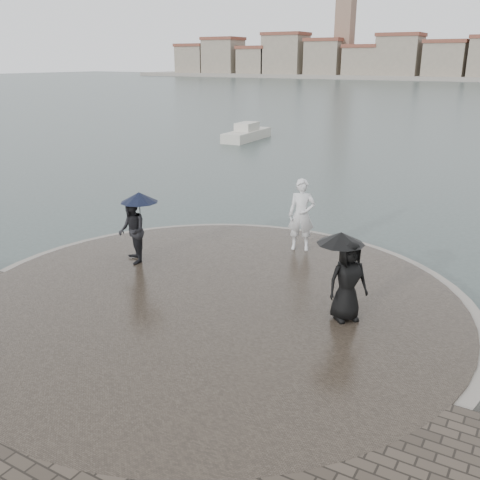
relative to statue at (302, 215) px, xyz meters
The scene contains 6 objects.
ground 7.91m from the statue, 92.82° to the right, with size 400.00×400.00×0.00m, color #2B3835.
kerb_ring 4.47m from the statue, 95.13° to the right, with size 12.50×12.50×0.32m, color gray.
quay_tip 4.46m from the statue, 95.13° to the right, with size 11.90×11.90×0.36m, color #2D261E.
statue is the anchor object (origin of this frame).
visitor_left 4.92m from the statue, 136.70° to the right, with size 1.34×1.17×2.04m.
visitor_right 4.56m from the statue, 53.70° to the right, with size 1.29×1.14×1.95m.
Camera 1 is at (6.53, -6.31, 5.82)m, focal length 40.00 mm.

